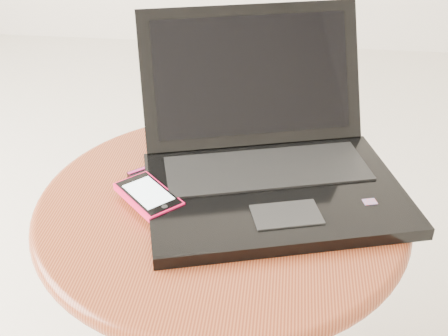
# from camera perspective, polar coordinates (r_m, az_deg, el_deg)

# --- Properties ---
(table) EXTENTS (0.56, 0.56, 0.44)m
(table) POSITION_cam_1_polar(r_m,az_deg,el_deg) (0.90, -0.30, -8.09)
(table) COLOR #4D2510
(table) RESTS_ON ground
(laptop) EXTENTS (0.46, 0.45, 0.23)m
(laptop) POSITION_cam_1_polar(r_m,az_deg,el_deg) (0.87, 4.42, 1.19)
(laptop) COLOR black
(laptop) RESTS_ON table
(phone_black) EXTENTS (0.12, 0.13, 0.01)m
(phone_black) POSITION_cam_1_polar(r_m,az_deg,el_deg) (0.87, -6.29, -1.81)
(phone_black) COLOR black
(phone_black) RESTS_ON table
(phone_pink) EXTENTS (0.12, 0.12, 0.01)m
(phone_pink) POSITION_cam_1_polar(r_m,az_deg,el_deg) (0.83, -7.65, -2.80)
(phone_pink) COLOR #EA1048
(phone_pink) RESTS_ON phone_black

